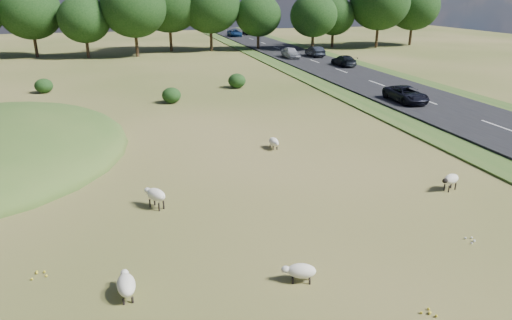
{
  "coord_description": "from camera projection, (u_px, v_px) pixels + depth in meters",
  "views": [
    {
      "loc": [
        -3.6,
        -16.07,
        8.66
      ],
      "look_at": [
        2.0,
        4.0,
        1.0
      ],
      "focal_mm": 32.0,
      "sensor_mm": 36.0,
      "label": 1
    }
  ],
  "objects": [
    {
      "name": "treeline",
      "position": [
        140.0,
        8.0,
        66.01
      ],
      "size": [
        96.28,
        14.66,
        11.7
      ],
      "color": "black",
      "rests_on": "ground"
    },
    {
      "name": "sheep_2",
      "position": [
        274.0,
        142.0,
        26.79
      ],
      "size": [
        0.54,
        1.15,
        0.66
      ],
      "rotation": [
        0.0,
        0.0,
        4.75
      ],
      "color": "beige",
      "rests_on": "ground"
    },
    {
      "name": "car_3",
      "position": [
        291.0,
        52.0,
        62.47
      ],
      "size": [
        1.68,
        4.16,
        1.42
      ],
      "primitive_type": "imported",
      "color": "#B5B7BE",
      "rests_on": "road"
    },
    {
      "name": "car_2",
      "position": [
        248.0,
        31.0,
        97.17
      ],
      "size": [
        1.85,
        4.54,
        1.32
      ],
      "primitive_type": "imported",
      "rotation": [
        0.0,
        0.0,
        3.14
      ],
      "color": "black",
      "rests_on": "road"
    },
    {
      "name": "sheep_3",
      "position": [
        451.0,
        179.0,
        21.06
      ],
      "size": [
        1.14,
        0.76,
        0.79
      ],
      "rotation": [
        0.0,
        0.0,
        3.49
      ],
      "color": "beige",
      "rests_on": "ground"
    },
    {
      "name": "road",
      "position": [
        349.0,
        75.0,
        50.55
      ],
      "size": [
        8.0,
        150.0,
        0.25
      ],
      "primitive_type": "cube",
      "color": "black",
      "rests_on": "ground"
    },
    {
      "name": "ground",
      "position": [
        178.0,
        108.0,
        36.5
      ],
      "size": [
        160.0,
        160.0,
        0.0
      ],
      "primitive_type": "plane",
      "color": "#3B5019",
      "rests_on": "ground"
    },
    {
      "name": "sheep_4",
      "position": [
        126.0,
        284.0,
        13.65
      ],
      "size": [
        0.61,
        1.25,
        0.72
      ],
      "rotation": [
        0.0,
        0.0,
        1.63
      ],
      "color": "beige",
      "rests_on": "ground"
    },
    {
      "name": "car_6",
      "position": [
        344.0,
        60.0,
        55.64
      ],
      "size": [
        1.78,
        4.38,
        1.27
      ],
      "primitive_type": "imported",
      "rotation": [
        0.0,
        0.0,
        3.14
      ],
      "color": "black",
      "rests_on": "road"
    },
    {
      "name": "car_4",
      "position": [
        315.0,
        51.0,
        63.87
      ],
      "size": [
        1.46,
        4.2,
        1.38
      ],
      "primitive_type": "imported",
      "rotation": [
        0.0,
        0.0,
        3.14
      ],
      "color": "black",
      "rests_on": "road"
    },
    {
      "name": "car_1",
      "position": [
        235.0,
        33.0,
        93.12
      ],
      "size": [
        2.31,
        5.01,
        1.39
      ],
      "primitive_type": "imported",
      "color": "navy",
      "rests_on": "road"
    },
    {
      "name": "sheep_0",
      "position": [
        155.0,
        195.0,
        19.31
      ],
      "size": [
        1.03,
        1.22,
        0.89
      ],
      "rotation": [
        0.0,
        0.0,
        2.19
      ],
      "color": "beige",
      "rests_on": "ground"
    },
    {
      "name": "shrubs",
      "position": [
        157.0,
        86.0,
        41.38
      ],
      "size": [
        19.23,
        8.84,
        1.38
      ],
      "color": "black",
      "rests_on": "ground"
    },
    {
      "name": "car_0",
      "position": [
        406.0,
        94.0,
        37.22
      ],
      "size": [
        2.07,
        4.48,
        1.24
      ],
      "primitive_type": "imported",
      "color": "black",
      "rests_on": "road"
    },
    {
      "name": "sheep_1",
      "position": [
        300.0,
        271.0,
        14.39
      ],
      "size": [
        1.16,
        0.76,
        0.64
      ],
      "rotation": [
        0.0,
        0.0,
        2.8
      ],
      "color": "beige",
      "rests_on": "ground"
    }
  ]
}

